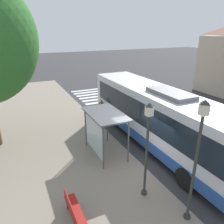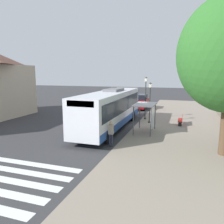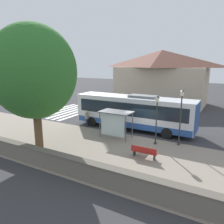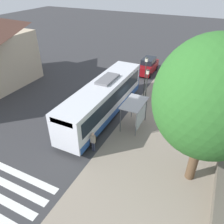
{
  "view_description": "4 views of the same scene",
  "coord_description": "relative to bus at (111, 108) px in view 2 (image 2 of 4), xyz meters",
  "views": [
    {
      "loc": [
        -5.48,
        -7.75,
        6.52
      ],
      "look_at": [
        0.08,
        3.94,
        1.6
      ],
      "focal_mm": 35.0,
      "sensor_mm": 36.0,
      "label": 1
    },
    {
      "loc": [
        -4.26,
        19.95,
        4.9
      ],
      "look_at": [
        0.95,
        4.14,
        1.98
      ],
      "focal_mm": 35.0,
      "sensor_mm": 36.0,
      "label": 2
    },
    {
      "loc": [
        -17.81,
        -6.87,
        6.68
      ],
      "look_at": [
        1.59,
        3.97,
        1.58
      ],
      "focal_mm": 35.0,
      "sensor_mm": 36.0,
      "label": 3
    },
    {
      "loc": [
        -6.46,
        16.98,
        11.6
      ],
      "look_at": [
        0.71,
        2.24,
        1.09
      ],
      "focal_mm": 35.0,
      "sensor_mm": 36.0,
      "label": 4
    }
  ],
  "objects": [
    {
      "name": "ground_plane",
      "position": [
        -1.89,
        -1.62,
        -1.84
      ],
      "size": [
        120.0,
        120.0,
        0.0
      ],
      "primitive_type": "plane",
      "color": "#353538",
      "rests_on": "ground"
    },
    {
      "name": "sidewalk_plaza",
      "position": [
        -6.39,
        -1.62,
        -1.83
      ],
      "size": [
        9.0,
        44.0,
        0.02
      ],
      "color": "gray",
      "rests_on": "ground"
    },
    {
      "name": "bus",
      "position": [
        0.0,
        0.0,
        0.0
      ],
      "size": [
        2.67,
        12.11,
        3.54
      ],
      "color": "silver",
      "rests_on": "ground"
    },
    {
      "name": "bus_shelter",
      "position": [
        -3.29,
        0.34,
        0.17
      ],
      "size": [
        1.68,
        2.87,
        2.43
      ],
      "color": "#515459",
      "rests_on": "ground"
    },
    {
      "name": "pedestrian",
      "position": [
        -1.58,
        4.68,
        -0.81
      ],
      "size": [
        0.34,
        0.23,
        1.74
      ],
      "color": "#2D3347",
      "rests_on": "ground"
    },
    {
      "name": "bench",
      "position": [
        -6.02,
        -3.45,
        -1.36
      ],
      "size": [
        0.4,
        1.88,
        0.88
      ],
      "color": "maroon",
      "rests_on": "ground"
    },
    {
      "name": "street_lamp_near",
      "position": [
        -2.99,
        -3.29,
        0.58
      ],
      "size": [
        0.28,
        0.28,
        4.07
      ],
      "color": "#2D332D",
      "rests_on": "ground"
    },
    {
      "name": "street_lamp_far",
      "position": [
        -2.26,
        -5.03,
        0.87
      ],
      "size": [
        0.28,
        0.28,
        4.58
      ],
      "color": "#2D332D",
      "rests_on": "ground"
    },
    {
      "name": "parked_car_behind_bus",
      "position": [
        -0.45,
        -11.97,
        -0.86
      ],
      "size": [
        1.85,
        4.48,
        2.03
      ],
      "color": "maroon",
      "rests_on": "ground"
    }
  ]
}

